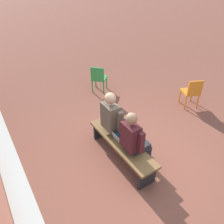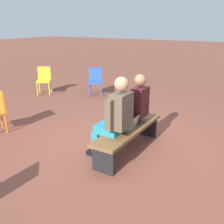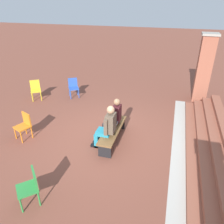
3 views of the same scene
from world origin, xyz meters
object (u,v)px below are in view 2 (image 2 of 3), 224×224
Objects in this scene: bench at (129,133)px; plastic_chair_by_pillar at (44,79)px; laptop at (129,125)px; person_student at (134,108)px; person_adult at (115,117)px; plastic_chair_far_left at (95,80)px.

bench is 2.14× the size of plastic_chair_by_pillar.
laptop is at bearing 27.33° from bench.
person_student is 0.40m from laptop.
person_adult is 0.41m from laptop.
laptop is 0.38× the size of plastic_chair_far_left.
plastic_chair_far_left is at bearing -141.05° from person_adult.
laptop is (-0.32, 0.08, -0.23)m from person_adult.
laptop is 3.94m from plastic_chair_far_left.
bench is 0.15m from laptop.
person_student is 3.66m from plastic_chair_far_left.
bench is 5.63× the size of laptop.
plastic_chair_by_pillar reaches higher than laptop.
person_adult is (0.66, -0.00, 0.03)m from person_student.
bench is at bearing -152.67° from laptop.
bench is 0.47m from person_student.
plastic_chair_by_pillar is at bearing -114.34° from person_student.
person_student is 1.57× the size of plastic_chair_by_pillar.
bench is at bearing 12.02° from person_student.
laptop is (0.02, 0.01, 0.15)m from bench.
plastic_chair_far_left is (-2.56, -2.60, -0.23)m from person_student.
laptop is (0.33, 0.08, -0.21)m from person_student.
person_adult reaches higher than laptop.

